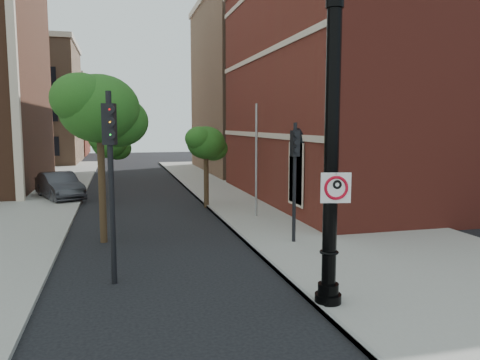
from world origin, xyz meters
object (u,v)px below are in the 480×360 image
object	(u,v)px
traffic_signal_right	(295,163)
parked_car	(59,186)
traffic_signal_left	(110,156)
lamppost	(331,163)
no_parking_sign	(336,188)

from	to	relation	value
traffic_signal_right	parked_car	bearing A→B (deg)	119.98
traffic_signal_left	traffic_signal_right	bearing A→B (deg)	38.45
traffic_signal_right	lamppost	bearing A→B (deg)	-108.72
no_parking_sign	traffic_signal_right	bearing A→B (deg)	89.80
no_parking_sign	traffic_signal_right	distance (m)	5.56
lamppost	traffic_signal_left	world-z (taller)	lamppost
traffic_signal_left	no_parking_sign	bearing A→B (deg)	-17.24
no_parking_sign	lamppost	bearing A→B (deg)	114.99
lamppost	no_parking_sign	size ratio (longest dim) A/B	10.70
lamppost	parked_car	xyz separation A→B (m)	(-7.50, 17.51, -2.48)
traffic_signal_left	lamppost	bearing A→B (deg)	-15.92
no_parking_sign	traffic_signal_left	xyz separation A→B (m)	(-4.62, 3.00, 0.56)
no_parking_sign	parked_car	size ratio (longest dim) A/B	0.15
lamppost	traffic_signal_left	distance (m)	5.39
parked_car	traffic_signal_left	world-z (taller)	traffic_signal_left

